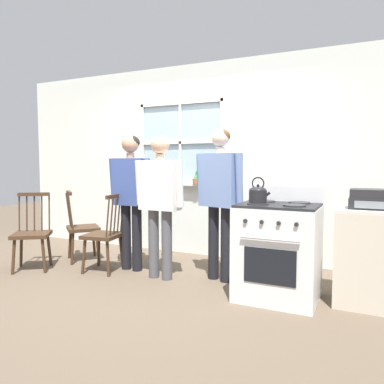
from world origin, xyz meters
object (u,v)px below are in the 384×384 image
(kettle, at_px, (258,194))
(potted_plant, at_px, (197,178))
(chair_by_window, at_px, (104,236))
(person_adult_right, at_px, (220,189))
(chair_near_wall, at_px, (32,234))
(person_elderly_left, at_px, (131,188))
(side_counter, at_px, (367,257))
(chair_center_cluster, at_px, (81,228))
(stove, at_px, (278,250))
(person_teen_center, at_px, (160,192))
(stereo, at_px, (369,199))

(kettle, relative_size, potted_plant, 1.05)
(chair_by_window, height_order, person_adult_right, person_adult_right)
(chair_near_wall, xyz_separation_m, potted_plant, (1.54, 1.52, 0.66))
(person_elderly_left, distance_m, side_counter, 2.68)
(chair_by_window, height_order, chair_center_cluster, same)
(chair_near_wall, bearing_deg, chair_center_cluster, 32.00)
(chair_near_wall, distance_m, chair_center_cluster, 0.65)
(person_adult_right, bearing_deg, potted_plant, 143.75)
(person_adult_right, height_order, side_counter, person_adult_right)
(kettle, height_order, potted_plant, potted_plant)
(stove, bearing_deg, person_teen_center, 177.84)
(stove, bearing_deg, side_counter, 13.65)
(chair_center_cluster, relative_size, person_elderly_left, 0.57)
(stereo, bearing_deg, person_elderly_left, 179.34)
(stereo, bearing_deg, chair_center_cluster, 178.21)
(person_adult_right, bearing_deg, chair_near_wall, -148.79)
(stereo, bearing_deg, side_counter, 90.00)
(chair_center_cluster, bearing_deg, chair_by_window, -163.11)
(chair_by_window, distance_m, person_adult_right, 1.53)
(potted_plant, bearing_deg, stove, -40.23)
(person_elderly_left, relative_size, kettle, 6.67)
(potted_plant, bearing_deg, kettle, -46.81)
(chair_center_cluster, distance_m, stereo, 3.54)
(stove, distance_m, potted_plant, 1.96)
(chair_center_cluster, height_order, kettle, kettle)
(chair_near_wall, bearing_deg, person_adult_right, -20.13)
(chair_center_cluster, xyz_separation_m, potted_plant, (1.29, 0.92, 0.66))
(chair_by_window, distance_m, potted_plant, 1.53)
(chair_near_wall, xyz_separation_m, person_adult_right, (2.25, 0.60, 0.59))
(person_elderly_left, relative_size, side_counter, 1.83)
(kettle, bearing_deg, side_counter, 18.68)
(kettle, xyz_separation_m, side_counter, (0.95, 0.32, -0.57))
(chair_near_wall, distance_m, kettle, 2.86)
(potted_plant, relative_size, side_counter, 0.26)
(stove, height_order, side_counter, stove)
(kettle, bearing_deg, person_elderly_left, 168.84)
(chair_near_wall, bearing_deg, kettle, -31.31)
(person_teen_center, height_order, stove, person_teen_center)
(potted_plant, xyz_separation_m, side_counter, (2.20, -1.01, -0.65))
(chair_by_window, bearing_deg, person_elderly_left, 117.94)
(chair_near_wall, bearing_deg, side_counter, -27.40)
(chair_center_cluster, distance_m, person_teen_center, 1.49)
(person_adult_right, relative_size, stereo, 4.97)
(chair_by_window, xyz_separation_m, person_elderly_left, (0.26, 0.20, 0.57))
(potted_plant, bearing_deg, chair_center_cluster, -144.36)
(chair_by_window, height_order, person_teen_center, person_teen_center)
(chair_by_window, height_order, person_elderly_left, person_elderly_left)
(side_counter, bearing_deg, chair_by_window, -176.32)
(chair_near_wall, distance_m, person_elderly_left, 1.36)
(chair_by_window, distance_m, kettle, 2.03)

